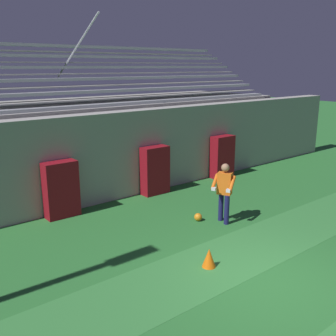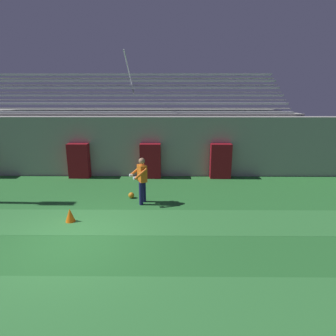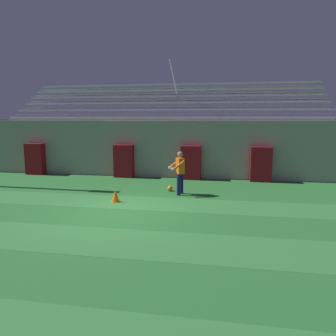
# 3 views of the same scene
# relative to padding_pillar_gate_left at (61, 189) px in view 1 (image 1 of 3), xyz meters

# --- Properties ---
(ground_plane) EXTENTS (80.00, 80.00, 0.00)m
(ground_plane) POSITION_rel_padding_pillar_gate_left_xyz_m (1.67, -5.95, -0.81)
(ground_plane) COLOR #286B2D
(turf_stripe_far) EXTENTS (28.00, 1.80, 0.01)m
(turf_stripe_far) POSITION_rel_padding_pillar_gate_left_xyz_m (1.67, -4.74, -0.80)
(turf_stripe_far) COLOR #337A38
(turf_stripe_far) RESTS_ON ground
(back_wall) EXTENTS (24.00, 0.60, 2.80)m
(back_wall) POSITION_rel_padding_pillar_gate_left_xyz_m (1.67, 0.55, 0.59)
(back_wall) COLOR #999691
(back_wall) RESTS_ON ground
(padding_pillar_gate_left) EXTENTS (0.95, 0.44, 1.61)m
(padding_pillar_gate_left) POSITION_rel_padding_pillar_gate_left_xyz_m (0.00, 0.00, 0.00)
(padding_pillar_gate_left) COLOR maroon
(padding_pillar_gate_left) RESTS_ON ground
(padding_pillar_gate_right) EXTENTS (0.95, 0.44, 1.61)m
(padding_pillar_gate_right) POSITION_rel_padding_pillar_gate_left_xyz_m (3.34, 0.00, 0.00)
(padding_pillar_gate_right) COLOR maroon
(padding_pillar_gate_right) RESTS_ON ground
(padding_pillar_far_right) EXTENTS (0.95, 0.44, 1.61)m
(padding_pillar_far_right) POSITION_rel_padding_pillar_gate_left_xyz_m (6.60, 0.00, 0.00)
(padding_pillar_far_right) COLOR maroon
(padding_pillar_far_right) RESTS_ON ground
(bleacher_stand) EXTENTS (18.00, 4.75, 5.83)m
(bleacher_stand) POSITION_rel_padding_pillar_gate_left_xyz_m (1.67, 3.24, 0.70)
(bleacher_stand) COLOR #999691
(bleacher_stand) RESTS_ON ground
(goalkeeper) EXTENTS (0.69, 0.73, 1.67)m
(goalkeeper) POSITION_rel_padding_pillar_gate_left_xyz_m (3.25, -3.22, 0.15)
(goalkeeper) COLOR #19194C
(goalkeeper) RESTS_ON ground
(soccer_ball) EXTENTS (0.22, 0.22, 0.22)m
(soccer_ball) POSITION_rel_padding_pillar_gate_left_xyz_m (2.79, -2.71, -0.70)
(soccer_ball) COLOR orange
(soccer_ball) RESTS_ON ground
(traffic_cone) EXTENTS (0.30, 0.30, 0.42)m
(traffic_cone) POSITION_rel_padding_pillar_gate_left_xyz_m (1.18, -4.75, -0.60)
(traffic_cone) COLOR orange
(traffic_cone) RESTS_ON ground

